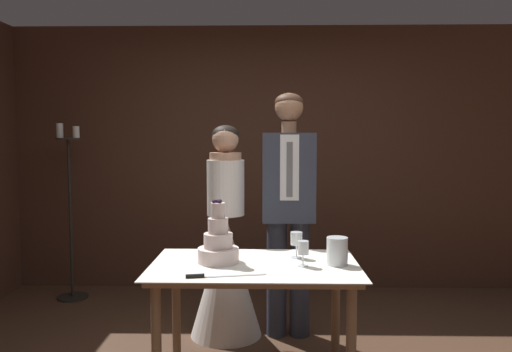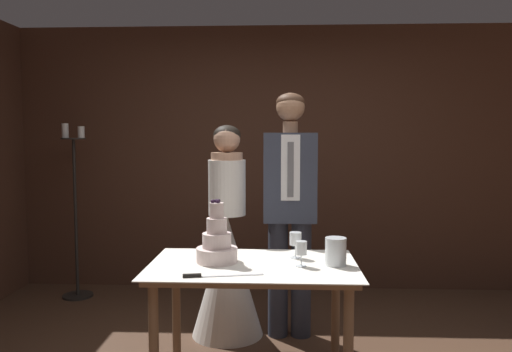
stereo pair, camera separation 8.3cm
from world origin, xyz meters
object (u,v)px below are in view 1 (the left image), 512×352
at_px(tiered_cake, 218,244).
at_px(hurricane_candle, 337,252).
at_px(groom, 289,202).
at_px(cake_table, 255,280).
at_px(candle_stand, 70,219).
at_px(cake_knife, 211,276).
at_px(wine_glass_middle, 296,240).
at_px(bride, 226,259).
at_px(wine_glass_near, 303,249).

bearing_deg(tiered_cake, hurricane_candle, -3.33).
bearing_deg(groom, cake_table, -106.65).
height_order(tiered_cake, candle_stand, candle_stand).
distance_m(cake_knife, groom, 1.20).
bearing_deg(candle_stand, wine_glass_middle, -36.14).
bearing_deg(cake_knife, groom, 55.73).
bearing_deg(bride, tiered_cake, -88.78).
relative_size(wine_glass_middle, candle_stand, 0.10).
distance_m(cake_knife, hurricane_candle, 0.77).
xyz_separation_m(cake_table, wine_glass_near, (0.28, -0.04, 0.20)).
bearing_deg(bride, candle_stand, 151.17).
bearing_deg(groom, tiered_cake, -121.05).
height_order(cake_knife, candle_stand, candle_stand).
xyz_separation_m(bride, groom, (0.47, -0.00, 0.44)).
relative_size(cake_knife, groom, 0.24).
xyz_separation_m(cake_table, candle_stand, (-1.75, 1.62, 0.09)).
distance_m(cake_table, tiered_cake, 0.30).
bearing_deg(candle_stand, tiered_cake, -46.12).
bearing_deg(bride, wine_glass_near, -58.02).
relative_size(hurricane_candle, candle_stand, 0.10).
relative_size(cake_knife, wine_glass_near, 2.92).
bearing_deg(candle_stand, cake_knife, -51.48).
distance_m(cake_knife, candle_stand, 2.43).
distance_m(cake_table, cake_knife, 0.38).
bearing_deg(wine_glass_middle, wine_glass_near, -82.25).
height_order(cake_table, cake_knife, cake_knife).
xyz_separation_m(cake_knife, groom, (0.47, 1.07, 0.26)).
distance_m(groom, candle_stand, 2.17).
xyz_separation_m(cake_table, hurricane_candle, (0.49, -0.01, 0.17)).
height_order(cake_table, wine_glass_near, wine_glass_near).
xyz_separation_m(tiered_cake, wine_glass_near, (0.50, -0.08, -0.01)).
distance_m(cake_table, groom, 0.90).
relative_size(bride, groom, 0.87).
bearing_deg(cake_table, cake_knife, -128.97).
height_order(tiered_cake, hurricane_candle, tiered_cake).
relative_size(cake_knife, candle_stand, 0.27).
distance_m(hurricane_candle, bride, 1.10).
xyz_separation_m(tiered_cake, groom, (0.46, 0.76, 0.16)).
bearing_deg(hurricane_candle, groom, 107.52).
bearing_deg(hurricane_candle, tiered_cake, 176.67).
distance_m(bride, candle_stand, 1.73).
relative_size(cake_knife, bride, 0.27).
bearing_deg(wine_glass_near, wine_glass_middle, 97.75).
height_order(wine_glass_near, groom, groom).
bearing_deg(cake_table, groom, 73.35).
bearing_deg(cake_table, hurricane_candle, -1.11).
bearing_deg(tiered_cake, cake_table, -8.22).
relative_size(hurricane_candle, bride, 0.10).
bearing_deg(cake_knife, tiered_cake, 77.22).
height_order(wine_glass_near, bride, bride).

